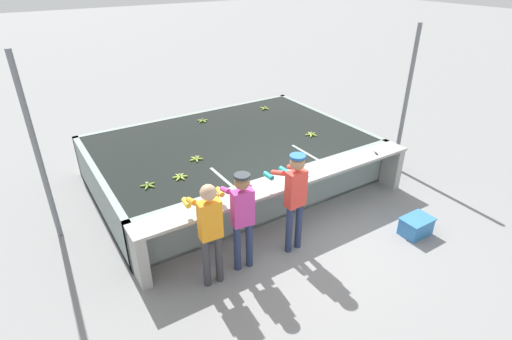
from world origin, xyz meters
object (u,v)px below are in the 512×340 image
Objects in this scene: banana_bunch_floating_3 at (264,108)px; banana_bunch_floating_4 at (180,177)px; worker_2 at (294,193)px; support_post_left at (37,153)px; banana_bunch_floating_0 at (196,159)px; knife_1 at (303,178)px; banana_bunch_floating_1 at (203,121)px; worker_0 at (210,226)px; crate at (416,226)px; worker_1 at (242,212)px; banana_bunch_floating_2 at (311,134)px; banana_bunch_floating_5 at (148,185)px; knife_0 at (375,152)px; support_post_right at (406,101)px.

banana_bunch_floating_3 is 0.93× the size of banana_bunch_floating_4.
worker_2 is 0.54× the size of support_post_left.
knife_1 is (1.24, -1.68, -0.01)m from banana_bunch_floating_0.
banana_bunch_floating_1 is (0.99, 1.77, 0.00)m from banana_bunch_floating_0.
banana_bunch_floating_3 and banana_bunch_floating_4 have the same top height.
banana_bunch_floating_3 is (3.49, 3.87, -0.07)m from worker_0.
crate is at bearing -13.84° from worker_0.
knife_1 is at bearing -27.71° from support_post_left.
banana_bunch_floating_0 is (0.24, 2.10, -0.06)m from worker_1.
support_post_left is (-5.15, 0.56, 0.66)m from banana_bunch_floating_2.
support_post_left is (-3.22, 2.47, 0.54)m from worker_2.
banana_bunch_floating_5 is 0.79× the size of knife_1.
banana_bunch_floating_1 is 1.00× the size of banana_bunch_floating_2.
banana_bunch_floating_0 is at bearing 126.47° from knife_1.
knife_0 and knife_1 have the same top height.
crate is 0.17× the size of support_post_right.
banana_bunch_floating_4 is at bearing -137.36° from banana_bunch_floating_0.
knife_0 is 0.94× the size of knife_1.
support_post_right reaches higher than banana_bunch_floating_1.
knife_1 is (-1.36, -1.43, -0.01)m from banana_bunch_floating_2.
worker_2 is 6.26× the size of banana_bunch_floating_5.
banana_bunch_floating_4 is 3.80m from knife_0.
banana_bunch_floating_5 is (-0.87, 1.62, -0.06)m from worker_1.
banana_bunch_floating_4 is (-0.54, -0.50, -0.00)m from banana_bunch_floating_0.
banana_bunch_floating_1 is 2.59m from banana_bunch_floating_2.
banana_bunch_floating_0 is at bearing 165.81° from support_post_right.
knife_1 is 0.64× the size of crate.
worker_0 is 3.06× the size of crate.
banana_bunch_floating_0 is at bearing 42.64° from banana_bunch_floating_4.
support_post_right reaches higher than worker_0.
banana_bunch_floating_5 is at bearing 118.20° from worker_1.
banana_bunch_floating_3 is at bearing 87.32° from banana_bunch_floating_2.
worker_2 is 6.33× the size of banana_bunch_floating_2.
banana_bunch_floating_1 is 0.50× the size of crate.
support_post_right is at bearing -14.19° from banana_bunch_floating_0.
banana_bunch_floating_2 is 1.97m from banana_bunch_floating_3.
banana_bunch_floating_3 reaches higher than knife_0.
worker_1 is 3.39m from banana_bunch_floating_2.
support_post_left reaches higher than crate.
crate is (3.85, -2.54, -0.78)m from banana_bunch_floating_5.
banana_bunch_floating_2 is (2.84, 1.85, -0.06)m from worker_1.
knife_0 is 0.60× the size of crate.
worker_1 is 4.82m from banana_bunch_floating_3.
support_post_right reaches higher than banana_bunch_floating_0.
banana_bunch_floating_1 is at bearing 140.04° from support_post_right.
worker_1 is at bearing -146.98° from banana_bunch_floating_2.
worker_0 is 5.97× the size of banana_bunch_floating_4.
support_post_left is (-2.54, 0.31, 0.66)m from banana_bunch_floating_0.
banana_bunch_floating_5 is at bearing 178.83° from banana_bunch_floating_4.
worker_2 reaches higher than knife_1.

